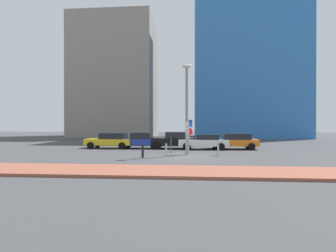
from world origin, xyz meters
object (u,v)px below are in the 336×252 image
at_px(parked_car_blue, 141,140).
at_px(traffic_bollard_near, 218,150).
at_px(traffic_bollard_far, 166,150).
at_px(traffic_bollard_mid, 218,149).
at_px(parked_car_yellow, 111,140).
at_px(street_lamp, 187,101).
at_px(traffic_bollard_edge, 143,151).
at_px(parked_car_black, 174,140).
at_px(parked_car_orange, 234,141).
at_px(parking_sign_post, 189,132).
at_px(parked_car_white, 204,141).
at_px(parking_meter, 171,141).

bearing_deg(parked_car_blue, traffic_bollard_near, -41.53).
bearing_deg(traffic_bollard_far, traffic_bollard_mid, 18.09).
height_order(parked_car_yellow, street_lamp, street_lamp).
xyz_separation_m(parked_car_blue, traffic_bollard_far, (2.98, -6.34, -0.30)).
bearing_deg(traffic_bollard_edge, parked_car_black, 76.39).
bearing_deg(street_lamp, traffic_bollard_near, -16.32).
relative_size(parked_car_blue, street_lamp, 0.61).
height_order(parked_car_blue, traffic_bollard_far, parked_car_blue).
distance_m(parked_car_yellow, traffic_bollard_near, 11.19).
bearing_deg(parked_car_orange, parked_car_blue, 179.61).
bearing_deg(parking_sign_post, street_lamp, -101.40).
height_order(parked_car_orange, traffic_bollard_near, parked_car_orange).
distance_m(parked_car_white, parking_meter, 4.28).
xyz_separation_m(parking_sign_post, parking_meter, (-1.44, 0.79, -0.71)).
distance_m(parked_car_orange, traffic_bollard_mid, 5.44).
distance_m(parked_car_black, parking_sign_post, 4.86).
distance_m(parked_car_yellow, street_lamp, 9.50).
relative_size(parked_car_black, parked_car_white, 0.90).
relative_size(street_lamp, traffic_bollard_edge, 7.51).
xyz_separation_m(parked_car_yellow, parked_car_orange, (11.64, 0.11, -0.01)).
height_order(parking_sign_post, traffic_bollard_near, parking_sign_post).
height_order(parked_car_white, parking_meter, parking_meter).
bearing_deg(parked_car_black, parking_meter, -90.06).
distance_m(parked_car_yellow, traffic_bollard_far, 8.56).
height_order(parked_car_white, traffic_bollard_far, parked_car_white).
relative_size(parked_car_yellow, parked_car_black, 1.10).
bearing_deg(traffic_bollard_edge, parking_meter, 62.60).
height_order(parked_car_black, street_lamp, street_lamp).
relative_size(parked_car_white, traffic_bollard_far, 4.79).
bearing_deg(parked_car_blue, parked_car_white, -5.18).
distance_m(parked_car_white, traffic_bollard_mid, 4.64).
bearing_deg(parked_car_white, parked_car_black, 168.26).
bearing_deg(parked_car_yellow, parked_car_white, -2.43).
bearing_deg(parked_car_white, traffic_bollard_edge, -125.10).
bearing_deg(parked_car_orange, street_lamp, -129.53).
relative_size(parked_car_white, parking_meter, 3.01).
relative_size(parking_sign_post, traffic_bollard_near, 2.82).
distance_m(traffic_bollard_near, traffic_bollard_edge, 5.36).
relative_size(parked_car_blue, traffic_bollard_near, 4.40).
height_order(parked_car_blue, parked_car_orange, parked_car_blue).
distance_m(parked_car_black, traffic_bollard_near, 6.93).
bearing_deg(traffic_bollard_far, traffic_bollard_near, 6.78).
xyz_separation_m(traffic_bollard_near, traffic_bollard_far, (-3.68, -0.44, -0.00)).
distance_m(parked_car_white, street_lamp, 5.95).
height_order(parking_meter, traffic_bollard_far, parking_meter).
distance_m(parked_car_white, traffic_bollard_far, 6.53).
bearing_deg(parked_car_orange, parked_car_yellow, -179.48).
bearing_deg(traffic_bollard_mid, parked_car_black, 124.84).
bearing_deg(traffic_bollard_far, parking_sign_post, 49.02).
xyz_separation_m(parking_meter, street_lamp, (1.29, -1.52, 3.04)).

